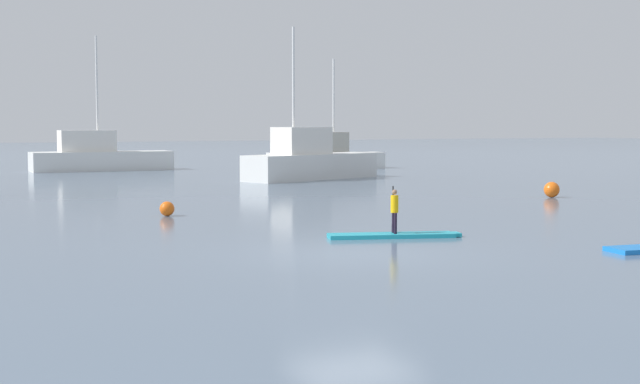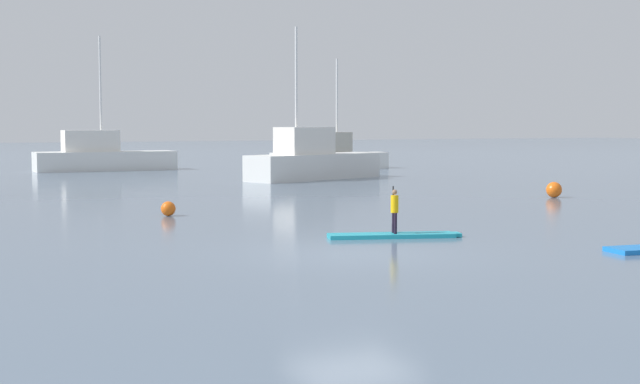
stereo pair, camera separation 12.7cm
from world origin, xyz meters
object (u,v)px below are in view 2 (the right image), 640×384
paddler_child_solo (394,209)px  mooring_buoy_near (168,209)px  paddleboard_near (394,235)px  mooring_buoy_mid (554,190)px  fishing_boat_green_midground (312,160)px  motor_boat_small_navy (329,155)px  trawler_grey_distant (102,156)px

paddler_child_solo → mooring_buoy_near: (-3.37, 7.23, -0.47)m
paddleboard_near → mooring_buoy_mid: (11.28, 7.43, 0.24)m
paddleboard_near → fishing_boat_green_midground: bearing=69.2°
motor_boat_small_navy → trawler_grey_distant: 13.39m
fishing_boat_green_midground → mooring_buoy_near: bearing=-129.3°
fishing_boat_green_midground → trawler_grey_distant: size_ratio=0.98×
fishing_boat_green_midground → mooring_buoy_mid: 14.12m
paddler_child_solo → motor_boat_small_navy: motor_boat_small_navy is taller
paddler_child_solo → mooring_buoy_mid: size_ratio=1.94×
motor_boat_small_navy → trawler_grey_distant: (-12.86, 3.73, 0.04)m
mooring_buoy_mid → mooring_buoy_near: bearing=-179.3°
paddler_child_solo → trawler_grey_distant: trawler_grey_distant is taller
motor_boat_small_navy → trawler_grey_distant: bearing=163.8°
motor_boat_small_navy → fishing_boat_green_midground: bearing=-121.3°
trawler_grey_distant → mooring_buoy_mid: size_ratio=13.88×
trawler_grey_distant → motor_boat_small_navy: bearing=-16.2°
paddler_child_solo → mooring_buoy_mid: (11.27, 7.42, -0.40)m
trawler_grey_distant → mooring_buoy_mid: (10.59, -26.54, -0.55)m
paddler_child_solo → fishing_boat_green_midground: (8.02, 21.14, 0.24)m
trawler_grey_distant → mooring_buoy_near: bearing=-98.6°
paddler_child_solo → mooring_buoy_near: paddler_child_solo is taller
motor_boat_small_navy → mooring_buoy_mid: bearing=-95.7°
paddler_child_solo → trawler_grey_distant: 33.96m
mooring_buoy_near → mooring_buoy_mid: 14.65m
mooring_buoy_near → mooring_buoy_mid: bearing=0.7°
paddleboard_near → trawler_grey_distant: 33.98m
mooring_buoy_mid → paddler_child_solo: bearing=-146.7°
fishing_boat_green_midground → trawler_grey_distant: (-7.34, 12.81, -0.08)m
paddler_child_solo → mooring_buoy_mid: paddler_child_solo is taller
paddleboard_near → paddler_child_solo: size_ratio=2.85×
paddleboard_near → trawler_grey_distant: trawler_grey_distant is taller
paddler_child_solo → trawler_grey_distant: bearing=88.8°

